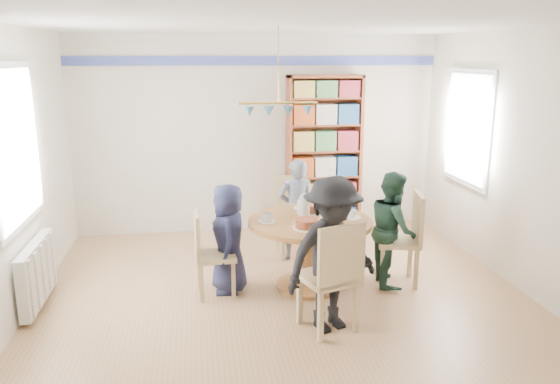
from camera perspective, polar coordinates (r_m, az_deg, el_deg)
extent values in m
plane|color=tan|center=(5.59, 0.63, -11.50)|extent=(5.00, 5.00, 0.00)
plane|color=white|center=(5.06, 0.72, 17.33)|extent=(5.00, 5.00, 0.00)
plane|color=beige|center=(7.60, -2.40, 5.98)|extent=(5.00, 0.00, 5.00)
plane|color=beige|center=(2.82, 9.04, -8.15)|extent=(5.00, 0.00, 5.00)
plane|color=beige|center=(5.36, -26.74, 1.12)|extent=(0.00, 5.00, 5.00)
plane|color=beige|center=(6.08, 24.65, 2.70)|extent=(0.00, 5.00, 5.00)
cube|color=#33428C|center=(7.51, -2.47, 13.54)|extent=(5.00, 0.02, 0.12)
cube|color=white|center=(5.59, -25.96, 4.30)|extent=(0.03, 1.32, 1.52)
cube|color=white|center=(5.59, -25.76, 4.31)|extent=(0.01, 1.20, 1.40)
cube|color=white|center=(7.15, 19.07, 6.34)|extent=(0.03, 1.12, 1.42)
cube|color=white|center=(7.14, 18.92, 6.35)|extent=(0.01, 1.00, 1.30)
cylinder|color=gold|center=(5.54, -0.16, 13.16)|extent=(0.01, 0.01, 0.75)
cylinder|color=gold|center=(5.56, -0.16, 9.29)|extent=(0.80, 0.02, 0.02)
cone|color=teal|center=(5.53, -3.27, 8.41)|extent=(0.11, 0.11, 0.10)
cone|color=teal|center=(5.55, -1.19, 8.45)|extent=(0.11, 0.11, 0.10)
cone|color=teal|center=(5.58, 0.87, 8.48)|extent=(0.11, 0.11, 0.10)
cone|color=teal|center=(5.62, 2.90, 8.50)|extent=(0.11, 0.11, 0.10)
cube|color=silver|center=(5.89, -24.05, -7.73)|extent=(0.10, 1.00, 0.60)
cube|color=silver|center=(5.51, -24.51, -9.23)|extent=(0.02, 0.06, 0.56)
cube|color=silver|center=(5.69, -23.98, -8.45)|extent=(0.02, 0.06, 0.56)
cube|color=silver|center=(5.87, -23.48, -7.73)|extent=(0.02, 0.06, 0.56)
cube|color=silver|center=(6.05, -23.02, -7.04)|extent=(0.02, 0.06, 0.56)
cube|color=silver|center=(6.23, -22.58, -6.39)|extent=(0.02, 0.06, 0.56)
cylinder|color=brown|center=(5.71, 3.16, -3.16)|extent=(1.30, 1.30, 0.05)
cylinder|color=brown|center=(5.83, 3.11, -6.68)|extent=(0.16, 0.16, 0.70)
cylinder|color=brown|center=(5.95, 3.07, -9.66)|extent=(0.70, 0.70, 0.04)
cube|color=tan|center=(5.65, -6.75, -6.64)|extent=(0.42, 0.42, 0.05)
cube|color=tan|center=(5.56, -8.66, -4.48)|extent=(0.06, 0.40, 0.47)
cube|color=tan|center=(5.60, -4.88, -9.23)|extent=(0.04, 0.04, 0.40)
cube|color=tan|center=(5.89, -5.26, -8.03)|extent=(0.04, 0.04, 0.40)
cube|color=tan|center=(5.58, -8.19, -9.43)|extent=(0.04, 0.04, 0.40)
cube|color=tan|center=(5.87, -8.40, -8.21)|extent=(0.04, 0.04, 0.40)
cube|color=tan|center=(6.03, 12.18, -5.02)|extent=(0.52, 0.52, 0.05)
cube|color=tan|center=(5.99, 14.20, -2.62)|extent=(0.13, 0.44, 0.53)
cube|color=tan|center=(6.25, 10.17, -6.64)|extent=(0.05, 0.05, 0.45)
cube|color=tan|center=(5.92, 10.60, -7.86)|extent=(0.05, 0.05, 0.45)
cube|color=tan|center=(6.31, 13.42, -6.62)|extent=(0.05, 0.05, 0.45)
cube|color=tan|center=(5.98, 14.04, -7.82)|extent=(0.05, 0.05, 0.45)
cube|color=tan|center=(6.72, 1.44, -2.86)|extent=(0.45, 0.45, 0.05)
cube|color=tan|center=(6.83, 1.07, -0.35)|extent=(0.43, 0.07, 0.51)
cube|color=tan|center=(6.59, 0.31, -5.38)|extent=(0.04, 0.04, 0.44)
cube|color=tan|center=(6.67, 3.23, -5.16)|extent=(0.04, 0.04, 0.44)
cube|color=tan|center=(6.92, -0.32, -4.45)|extent=(0.04, 0.04, 0.44)
cube|color=tan|center=(6.99, 2.48, -4.25)|extent=(0.04, 0.04, 0.44)
cube|color=tan|center=(4.94, 5.04, -8.89)|extent=(0.58, 0.58, 0.05)
cube|color=tan|center=(4.67, 6.46, -6.67)|extent=(0.45, 0.19, 0.54)
cube|color=tan|center=(5.27, 5.62, -10.39)|extent=(0.06, 0.06, 0.47)
cube|color=tan|center=(5.10, 2.05, -11.22)|extent=(0.06, 0.06, 0.47)
cube|color=tan|center=(5.00, 7.97, -11.91)|extent=(0.06, 0.06, 0.47)
cube|color=tan|center=(4.81, 4.25, -12.87)|extent=(0.06, 0.06, 0.47)
imported|color=#181B35|center=(5.68, -5.39, -4.85)|extent=(0.38, 0.57, 1.15)
imported|color=#193227|center=(5.96, 11.68, -3.76)|extent=(0.55, 0.66, 1.24)
imported|color=gray|center=(6.57, 1.71, -1.84)|extent=(0.47, 0.33, 1.23)
imported|color=black|center=(4.85, 5.43, -6.56)|extent=(1.04, 0.83, 1.41)
cube|color=maroon|center=(7.54, 0.93, 3.88)|extent=(0.04, 0.31, 2.17)
cube|color=maroon|center=(7.77, 8.18, 4.03)|extent=(0.04, 0.31, 2.17)
cube|color=maroon|center=(7.53, 4.77, 11.95)|extent=(1.03, 0.31, 0.04)
cube|color=maroon|center=(7.89, 4.46, -3.59)|extent=(1.03, 0.31, 0.06)
cube|color=maroon|center=(7.78, 4.37, 4.15)|extent=(1.03, 0.02, 2.17)
cube|color=maroon|center=(7.78, 4.51, -0.91)|extent=(0.97, 0.29, 0.03)
cube|color=maroon|center=(7.70, 4.56, 1.69)|extent=(0.97, 0.29, 0.03)
cube|color=maroon|center=(7.63, 4.62, 4.34)|extent=(0.97, 0.29, 0.03)
cube|color=maroon|center=(7.58, 4.67, 7.04)|extent=(0.97, 0.29, 0.03)
cube|color=maroon|center=(7.54, 4.72, 9.76)|extent=(0.97, 0.29, 0.03)
cube|color=#9B4117|center=(7.76, 2.29, -2.58)|extent=(0.28, 0.23, 0.27)
cube|color=white|center=(7.82, 4.52, -2.48)|extent=(0.28, 0.23, 0.27)
cube|color=navy|center=(7.90, 6.71, -2.37)|extent=(0.28, 0.23, 0.27)
cube|color=tan|center=(7.66, 2.31, 0.03)|extent=(0.28, 0.23, 0.27)
cube|color=#427845|center=(7.73, 4.57, 0.11)|extent=(0.28, 0.23, 0.27)
cube|color=maroon|center=(7.80, 6.78, 0.19)|extent=(0.28, 0.23, 0.27)
cube|color=#9B4117|center=(7.58, 2.34, 2.67)|extent=(0.28, 0.23, 0.27)
cube|color=white|center=(7.65, 4.62, 2.74)|extent=(0.28, 0.23, 0.27)
cube|color=navy|center=(7.72, 6.86, 2.79)|extent=(0.28, 0.23, 0.27)
cube|color=tan|center=(7.52, 2.37, 5.37)|extent=(0.28, 0.23, 0.27)
cube|color=#427845|center=(7.59, 4.67, 5.41)|extent=(0.28, 0.23, 0.27)
cube|color=maroon|center=(7.66, 6.94, 5.44)|extent=(0.28, 0.23, 0.27)
cube|color=#9B4117|center=(7.48, 2.39, 8.11)|extent=(0.28, 0.23, 0.27)
cube|color=white|center=(7.54, 4.73, 8.13)|extent=(0.28, 0.23, 0.27)
cube|color=navy|center=(7.62, 7.02, 8.13)|extent=(0.28, 0.23, 0.27)
cube|color=tan|center=(7.45, 2.42, 10.71)|extent=(0.28, 0.23, 0.22)
cube|color=#427845|center=(7.52, 4.78, 10.70)|extent=(0.28, 0.23, 0.22)
cube|color=maroon|center=(7.59, 7.09, 10.68)|extent=(0.28, 0.23, 0.22)
cylinder|color=white|center=(5.73, 2.56, -1.63)|extent=(0.11, 0.11, 0.23)
sphere|color=white|center=(5.70, 2.58, -0.54)|extent=(0.09, 0.09, 0.09)
cylinder|color=silver|center=(5.79, 4.05, -1.29)|extent=(0.07, 0.07, 0.26)
cylinder|color=teal|center=(5.76, 4.07, 0.07)|extent=(0.03, 0.03, 0.03)
cylinder|color=white|center=(5.96, 3.09, -2.11)|extent=(0.28, 0.28, 0.01)
cylinder|color=brown|center=(5.94, 3.10, -1.67)|extent=(0.23, 0.23, 0.09)
cylinder|color=white|center=(5.42, 2.80, -3.76)|extent=(0.28, 0.28, 0.01)
cylinder|color=brown|center=(5.40, 2.80, -3.27)|extent=(0.23, 0.23, 0.09)
cylinder|color=white|center=(5.63, -1.37, -3.07)|extent=(0.19, 0.19, 0.01)
imported|color=white|center=(5.62, -1.37, -2.67)|extent=(0.12, 0.12, 0.09)
cylinder|color=white|center=(5.81, 7.55, -2.65)|extent=(0.19, 0.19, 0.01)
imported|color=white|center=(5.80, 7.56, -2.28)|extent=(0.09, 0.09, 0.09)
cylinder|color=white|center=(6.13, 2.30, -1.66)|extent=(0.19, 0.19, 0.01)
imported|color=white|center=(6.12, 2.30, -1.29)|extent=(0.12, 0.12, 0.09)
cylinder|color=white|center=(5.28, 4.17, -4.27)|extent=(0.19, 0.19, 0.01)
imported|color=white|center=(5.27, 4.18, -3.87)|extent=(0.09, 0.09, 0.09)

